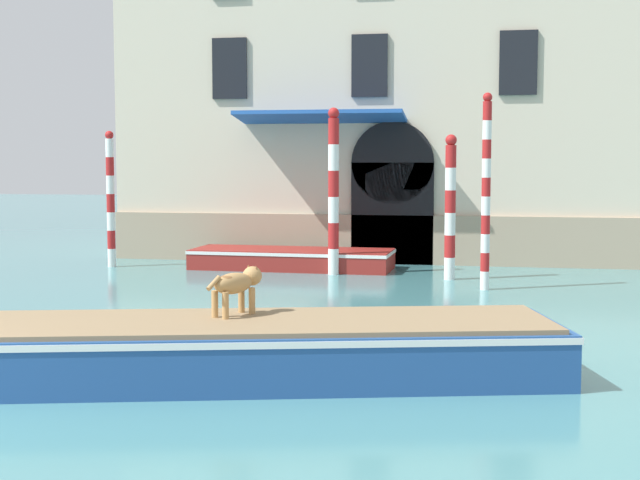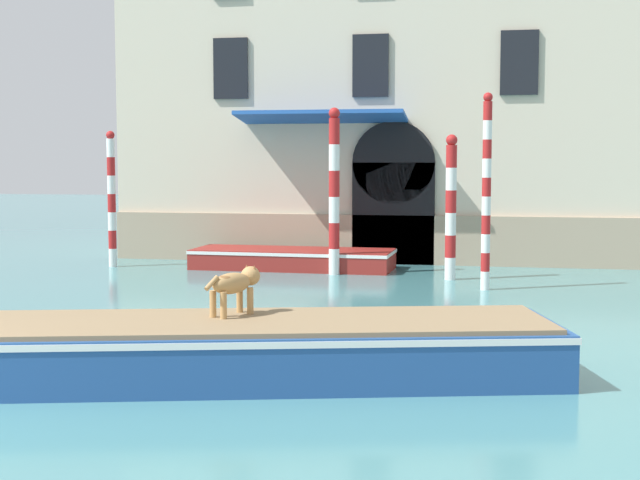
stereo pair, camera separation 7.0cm
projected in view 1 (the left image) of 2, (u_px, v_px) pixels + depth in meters
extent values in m
cube|color=tan|center=(369.00, 239.00, 23.87)|extent=(14.38, 0.16, 1.31)
cube|color=black|center=(392.00, 214.00, 23.68)|extent=(2.19, 0.14, 2.71)
cylinder|color=black|center=(393.00, 163.00, 23.56)|extent=(2.19, 0.14, 2.19)
cube|color=black|center=(230.00, 69.00, 24.18)|extent=(0.96, 0.10, 1.64)
cube|color=black|center=(370.00, 66.00, 23.47)|extent=(0.96, 0.10, 1.64)
cube|color=black|center=(518.00, 63.00, 22.76)|extent=(0.96, 0.10, 1.64)
cube|color=#1E4C99|center=(320.00, 117.00, 23.17)|extent=(4.42, 1.40, 0.29)
cube|color=#234C8C|center=(219.00, 352.00, 11.23)|extent=(8.86, 4.11, 0.70)
cube|color=white|center=(218.00, 330.00, 11.20)|extent=(8.90, 4.14, 0.08)
cube|color=#8C7251|center=(218.00, 323.00, 11.19)|extent=(8.57, 3.88, 0.06)
cylinder|color=tan|center=(241.00, 299.00, 11.77)|extent=(0.09, 0.09, 0.35)
cylinder|color=tan|center=(252.00, 301.00, 11.64)|extent=(0.09, 0.09, 0.35)
cylinder|color=tan|center=(215.00, 304.00, 11.39)|extent=(0.09, 0.09, 0.35)
cylinder|color=tan|center=(225.00, 305.00, 11.27)|extent=(0.09, 0.09, 0.35)
ellipsoid|color=tan|center=(233.00, 283.00, 11.49)|extent=(0.55, 0.70, 0.27)
ellipsoid|color=brown|center=(228.00, 278.00, 11.41)|extent=(0.30, 0.34, 0.10)
sphere|color=tan|center=(252.00, 276.00, 11.76)|extent=(0.26, 0.26, 0.26)
cone|color=brown|center=(248.00, 268.00, 11.80)|extent=(0.08, 0.08, 0.10)
cone|color=brown|center=(256.00, 269.00, 11.71)|extent=(0.08, 0.08, 0.10)
cylinder|color=tan|center=(214.00, 283.00, 11.22)|extent=(0.16, 0.23, 0.18)
cube|color=maroon|center=(292.00, 259.00, 22.75)|extent=(5.13, 1.86, 0.50)
cube|color=white|center=(292.00, 252.00, 22.73)|extent=(5.16, 1.89, 0.08)
cube|color=#9EA3A8|center=(292.00, 260.00, 22.75)|extent=(2.83, 1.36, 0.45)
cylinder|color=white|center=(333.00, 262.00, 21.60)|extent=(0.26, 0.26, 0.63)
cylinder|color=#B21E1E|center=(333.00, 236.00, 21.55)|extent=(0.26, 0.26, 0.63)
cylinder|color=white|center=(333.00, 210.00, 21.49)|extent=(0.26, 0.26, 0.63)
cylinder|color=#B21E1E|center=(334.00, 184.00, 21.44)|extent=(0.26, 0.26, 0.63)
cylinder|color=white|center=(334.00, 158.00, 21.38)|extent=(0.26, 0.26, 0.63)
cylinder|color=#B21E1E|center=(334.00, 131.00, 21.32)|extent=(0.26, 0.26, 0.63)
sphere|color=#B21E1E|center=(334.00, 113.00, 21.29)|extent=(0.27, 0.27, 0.27)
cylinder|color=white|center=(112.00, 258.00, 23.17)|extent=(0.21, 0.21, 0.47)
cylinder|color=#B21E1E|center=(111.00, 240.00, 23.13)|extent=(0.21, 0.21, 0.47)
cylinder|color=white|center=(111.00, 221.00, 23.09)|extent=(0.21, 0.21, 0.47)
cylinder|color=#B21E1E|center=(111.00, 203.00, 23.04)|extent=(0.21, 0.21, 0.47)
cylinder|color=white|center=(110.00, 185.00, 23.00)|extent=(0.21, 0.21, 0.47)
cylinder|color=#B21E1E|center=(110.00, 166.00, 22.96)|extent=(0.21, 0.21, 0.47)
cylinder|color=white|center=(110.00, 148.00, 22.92)|extent=(0.21, 0.21, 0.47)
sphere|color=#B21E1E|center=(109.00, 135.00, 22.89)|extent=(0.22, 0.22, 0.22)
cylinder|color=white|center=(449.00, 269.00, 20.66)|extent=(0.25, 0.25, 0.52)
cylinder|color=#B21E1E|center=(450.00, 246.00, 20.62)|extent=(0.25, 0.25, 0.52)
cylinder|color=white|center=(450.00, 224.00, 20.57)|extent=(0.25, 0.25, 0.52)
cylinder|color=#B21E1E|center=(450.00, 202.00, 20.52)|extent=(0.25, 0.25, 0.52)
cylinder|color=white|center=(451.00, 179.00, 20.48)|extent=(0.25, 0.25, 0.52)
cylinder|color=#B21E1E|center=(451.00, 156.00, 20.43)|extent=(0.25, 0.25, 0.52)
sphere|color=#B21E1E|center=(451.00, 140.00, 20.40)|extent=(0.26, 0.26, 0.26)
cylinder|color=white|center=(485.00, 281.00, 19.04)|extent=(0.19, 0.19, 0.40)
cylinder|color=#B21E1E|center=(485.00, 262.00, 19.00)|extent=(0.19, 0.19, 0.40)
cylinder|color=white|center=(485.00, 243.00, 18.97)|extent=(0.19, 0.19, 0.40)
cylinder|color=#B21E1E|center=(485.00, 225.00, 18.93)|extent=(0.19, 0.19, 0.40)
cylinder|color=white|center=(486.00, 206.00, 18.90)|extent=(0.19, 0.19, 0.40)
cylinder|color=#B21E1E|center=(486.00, 187.00, 18.86)|extent=(0.19, 0.19, 0.40)
cylinder|color=white|center=(486.00, 168.00, 18.83)|extent=(0.19, 0.19, 0.40)
cylinder|color=#B21E1E|center=(487.00, 149.00, 18.79)|extent=(0.19, 0.19, 0.40)
cylinder|color=white|center=(487.00, 130.00, 18.75)|extent=(0.19, 0.19, 0.40)
cylinder|color=#B21E1E|center=(487.00, 111.00, 18.72)|extent=(0.19, 0.19, 0.40)
sphere|color=#B21E1E|center=(488.00, 97.00, 18.69)|extent=(0.20, 0.20, 0.20)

